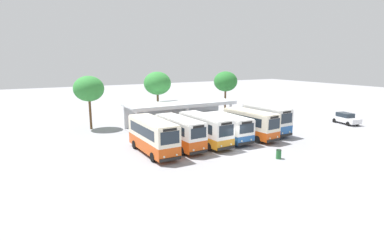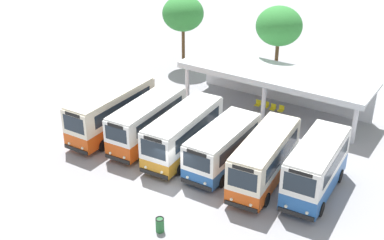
# 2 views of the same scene
# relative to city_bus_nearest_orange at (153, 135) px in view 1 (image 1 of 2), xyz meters

# --- Properties ---
(ground_plane) EXTENTS (180.00, 180.00, 0.00)m
(ground_plane) POSITION_rel_city_bus_nearest_orange_xyz_m (7.88, -3.66, -1.91)
(ground_plane) COLOR #939399
(city_bus_nearest_orange) EXTENTS (2.49, 8.12, 3.46)m
(city_bus_nearest_orange) POSITION_rel_city_bus_nearest_orange_xyz_m (0.00, 0.00, 0.00)
(city_bus_nearest_orange) COLOR black
(city_bus_nearest_orange) RESTS_ON ground
(city_bus_second_in_row) EXTENTS (2.56, 7.59, 3.28)m
(city_bus_second_in_row) POSITION_rel_city_bus_nearest_orange_xyz_m (3.14, 0.29, -0.09)
(city_bus_second_in_row) COLOR black
(city_bus_second_in_row) RESTS_ON ground
(city_bus_middle_cream) EXTENTS (2.71, 7.79, 3.28)m
(city_bus_middle_cream) POSITION_rel_city_bus_nearest_orange_xyz_m (6.28, 0.28, -0.09)
(city_bus_middle_cream) COLOR black
(city_bus_middle_cream) RESTS_ON ground
(city_bus_fourth_amber) EXTENTS (2.54, 6.85, 3.00)m
(city_bus_fourth_amber) POSITION_rel_city_bus_nearest_orange_xyz_m (9.42, 0.30, -0.23)
(city_bus_fourth_amber) COLOR black
(city_bus_fourth_amber) RESTS_ON ground
(city_bus_fifth_blue) EXTENTS (2.85, 7.60, 3.34)m
(city_bus_fifth_blue) POSITION_rel_city_bus_nearest_orange_xyz_m (12.56, 0.12, -0.06)
(city_bus_fifth_blue) COLOR black
(city_bus_fifth_blue) RESTS_ON ground
(city_bus_far_end_green) EXTENTS (2.67, 6.75, 3.52)m
(city_bus_far_end_green) POSITION_rel_city_bus_nearest_orange_xyz_m (15.70, 0.81, 0.02)
(city_bus_far_end_green) COLOR black
(city_bus_far_end_green) RESTS_ON ground
(parked_car_flank) EXTENTS (2.51, 4.44, 1.62)m
(parked_car_flank) POSITION_rel_city_bus_nearest_orange_xyz_m (30.33, -0.15, -1.08)
(parked_car_flank) COLOR black
(parked_car_flank) RESTS_ON ground
(terminal_canopy) EXTENTS (15.86, 4.82, 3.40)m
(terminal_canopy) POSITION_rel_city_bus_nearest_orange_xyz_m (8.48, 10.96, 0.69)
(terminal_canopy) COLOR silver
(terminal_canopy) RESTS_ON ground
(waiting_chair_end_by_column) EXTENTS (0.45, 0.45, 0.86)m
(waiting_chair_end_by_column) POSITION_rel_city_bus_nearest_orange_xyz_m (7.42, 9.71, -1.38)
(waiting_chair_end_by_column) COLOR slate
(waiting_chair_end_by_column) RESTS_ON ground
(waiting_chair_second_from_end) EXTENTS (0.45, 0.45, 0.86)m
(waiting_chair_second_from_end) POSITION_rel_city_bus_nearest_orange_xyz_m (8.11, 9.81, -1.38)
(waiting_chair_second_from_end) COLOR slate
(waiting_chair_second_from_end) RESTS_ON ground
(waiting_chair_middle_seat) EXTENTS (0.45, 0.45, 0.86)m
(waiting_chair_middle_seat) POSITION_rel_city_bus_nearest_orange_xyz_m (8.80, 9.70, -1.38)
(waiting_chair_middle_seat) COLOR slate
(waiting_chair_middle_seat) RESTS_ON ground
(waiting_chair_fourth_seat) EXTENTS (0.45, 0.45, 0.86)m
(waiting_chair_fourth_seat) POSITION_rel_city_bus_nearest_orange_xyz_m (9.48, 9.78, -1.38)
(waiting_chair_fourth_seat) COLOR slate
(waiting_chair_fourth_seat) RESTS_ON ground
(roadside_tree_behind_canopy) EXTENTS (4.03, 4.03, 7.58)m
(roadside_tree_behind_canopy) POSITION_rel_city_bus_nearest_orange_xyz_m (6.69, 14.58, 3.93)
(roadside_tree_behind_canopy) COLOR brown
(roadside_tree_behind_canopy) RESTS_ON ground
(roadside_tree_east_of_canopy) EXTENTS (3.91, 3.91, 7.41)m
(roadside_tree_east_of_canopy) POSITION_rel_city_bus_nearest_orange_xyz_m (18.85, 14.32, 3.81)
(roadside_tree_east_of_canopy) COLOR brown
(roadside_tree_east_of_canopy) RESTS_ON ground
(roadside_tree_west_of_canopy) EXTENTS (4.00, 4.00, 7.22)m
(roadside_tree_west_of_canopy) POSITION_rel_city_bus_nearest_orange_xyz_m (-3.23, 14.47, 3.59)
(roadside_tree_west_of_canopy) COLOR brown
(roadside_tree_west_of_canopy) RESTS_ON ground
(litter_bin_apron) EXTENTS (0.49, 0.49, 0.90)m
(litter_bin_apron) POSITION_rel_city_bus_nearest_orange_xyz_m (9.84, -7.42, -1.45)
(litter_bin_apron) COLOR #266633
(litter_bin_apron) RESTS_ON ground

